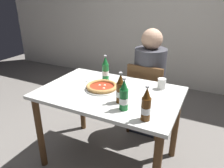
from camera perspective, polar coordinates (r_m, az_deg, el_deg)
The scene contains 12 objects.
ground_plane at distance 2.26m, azimuth -0.60°, elevation -19.51°, with size 8.00×8.00×0.00m, color slate.
back_wall_tiled at distance 3.77m, azimuth 15.69°, elevation 18.74°, with size 7.00×0.10×2.60m, color silver.
dining_table_main at distance 1.89m, azimuth -0.68°, elevation -5.13°, with size 1.20×0.80×0.75m.
chair_behind_table at distance 2.41m, azimuth 9.25°, elevation -2.96°, with size 0.41×0.41×0.85m.
diner_seated at distance 2.42m, azimuth 9.80°, elevation -0.32°, with size 0.34×0.34×1.21m.
pizza_margherita_near at distance 1.87m, azimuth -2.75°, elevation -0.79°, with size 0.30×0.30×0.04m.
beer_bottle_left at distance 1.61m, azimuth 2.26°, elevation -1.60°, with size 0.07×0.07×0.25m.
beer_bottle_center at distance 1.51m, azimuth 3.20°, elevation -3.39°, with size 0.07×0.07×0.25m.
beer_bottle_right at distance 2.05m, azimuth -1.77°, elevation 3.85°, with size 0.07×0.07×0.25m.
beer_bottle_extra at distance 1.41m, azimuth 9.14°, elevation -5.83°, with size 0.07×0.07×0.25m.
napkin_with_cutlery at distance 2.15m, azimuth -6.15°, elevation 1.74°, with size 0.20×0.20×0.01m.
paper_cup at distance 1.92m, azimuth 13.20°, elevation 0.07°, with size 0.07×0.07×0.10m, color white.
Camera 1 is at (0.77, -1.48, 1.52)m, focal length 34.05 mm.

